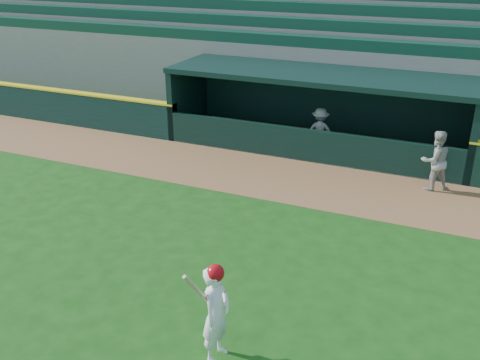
{
  "coord_description": "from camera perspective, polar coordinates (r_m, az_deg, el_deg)",
  "views": [
    {
      "loc": [
        4.26,
        -8.19,
        5.95
      ],
      "look_at": [
        0.0,
        1.6,
        1.3
      ],
      "focal_mm": 40.0,
      "sensor_mm": 36.0,
      "label": 1
    }
  ],
  "objects": [
    {
      "name": "ground",
      "position": [
        10.98,
        -3.38,
        -9.31
      ],
      "size": [
        120.0,
        120.0,
        0.0
      ],
      "primitive_type": "plane",
      "color": "#174711",
      "rests_on": "ground"
    },
    {
      "name": "warning_track",
      "position": [
        14.99,
        5.04,
        0.08
      ],
      "size": [
        40.0,
        3.0,
        0.01
      ],
      "primitive_type": "cube",
      "color": "brown",
      "rests_on": "ground"
    },
    {
      "name": "field_wall_left",
      "position": [
        22.77,
        -24.23,
        7.88
      ],
      "size": [
        15.5,
        0.3,
        1.2
      ],
      "primitive_type": "cube",
      "color": "black",
      "rests_on": "ground"
    },
    {
      "name": "dugout_player_front",
      "position": [
        14.95,
        20.11,
        1.96
      ],
      "size": [
        1.01,
        0.96,
        1.63
      ],
      "primitive_type": "imported",
      "rotation": [
        0.0,
        0.0,
        3.74
      ],
      "color": "#9C9B97",
      "rests_on": "ground"
    },
    {
      "name": "dugout_player_inside",
      "position": [
        16.82,
        8.52,
        5.19
      ],
      "size": [
        1.03,
        0.7,
        1.46
      ],
      "primitive_type": "imported",
      "rotation": [
        0.0,
        0.0,
        3.32
      ],
      "color": "#A3A39E",
      "rests_on": "ground"
    },
    {
      "name": "dugout",
      "position": [
        17.36,
        8.55,
        7.94
      ],
      "size": [
        9.4,
        2.8,
        2.46
      ],
      "color": "slate",
      "rests_on": "ground"
    },
    {
      "name": "stands",
      "position": [
        21.49,
        12.13,
        13.52
      ],
      "size": [
        34.5,
        6.25,
        7.44
      ],
      "color": "slate",
      "rests_on": "ground"
    },
    {
      "name": "batter_at_plate",
      "position": [
        8.38,
        -2.56,
        -13.92
      ],
      "size": [
        0.52,
        0.76,
        1.71
      ],
      "color": "white",
      "rests_on": "ground"
    }
  ]
}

